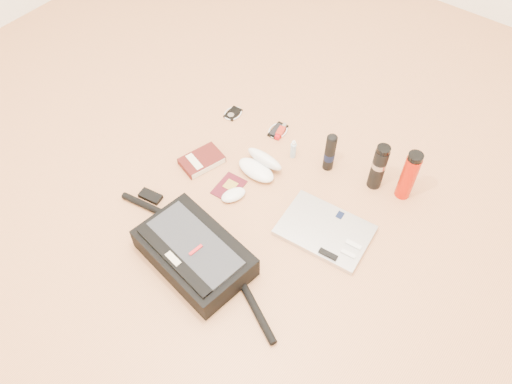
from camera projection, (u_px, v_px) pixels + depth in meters
ground at (253, 217)px, 2.09m from camera, size 4.00×4.00×0.00m
messenger_bag at (194, 252)px, 1.92m from camera, size 0.91×0.34×0.13m
laptop at (325, 231)px, 2.03m from camera, size 0.38×0.29×0.03m
book at (202, 161)px, 2.26m from camera, size 0.17×0.21×0.03m
passport at (229, 187)px, 2.18m from camera, size 0.11×0.15×0.01m
mouse at (233, 195)px, 2.14m from camera, size 0.10×0.13×0.04m
sunglasses_case at (260, 165)px, 2.22m from camera, size 0.19×0.16×0.11m
ipod at (233, 113)px, 2.47m from camera, size 0.09×0.10×0.01m
phone at (278, 131)px, 2.39m from camera, size 0.09×0.11×0.01m
inhaler at (281, 131)px, 2.38m from camera, size 0.05×0.11×0.03m
spray_bottle at (293, 150)px, 2.26m from camera, size 0.03×0.03×0.10m
aerosol_can at (330, 152)px, 2.18m from camera, size 0.05×0.05×0.20m
thermos_black at (379, 167)px, 2.10m from camera, size 0.08×0.08×0.24m
thermos_red at (409, 176)px, 2.07m from camera, size 0.09×0.09×0.25m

